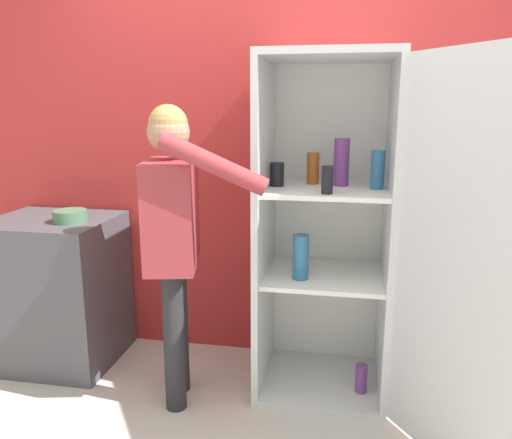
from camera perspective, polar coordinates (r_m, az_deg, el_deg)
wall_back at (r=3.04m, az=1.85°, el=7.45°), size 7.00×0.06×2.55m
refrigerator at (r=2.62m, az=10.79°, el=-1.70°), size 1.13×1.20×1.82m
person at (r=2.55m, az=-9.40°, el=-0.27°), size 0.69×0.56×1.57m
counter at (r=3.34m, az=-21.80°, el=-7.51°), size 0.72×0.62×0.90m
bowl at (r=3.08m, az=-20.46°, el=0.37°), size 0.19×0.19×0.07m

